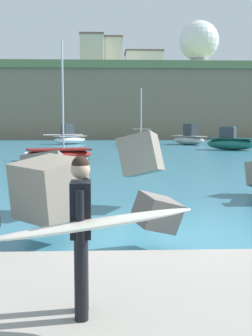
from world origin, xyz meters
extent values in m
plane|color=teal|center=(0.00, 0.00, 0.00)|extent=(400.00, 400.00, 0.00)
cube|color=#9E998E|center=(0.00, -4.00, 0.12)|extent=(48.00, 4.40, 0.24)
cube|color=slate|center=(-2.61, 2.31, 1.04)|extent=(1.36, 1.70, 1.36)
cube|color=#605B56|center=(-0.16, -1.03, 0.72)|extent=(1.04, 0.88, 0.84)
cube|color=gray|center=(-0.15, 3.11, 1.50)|extent=(1.45, 1.56, 1.40)
cube|color=gray|center=(-2.20, -0.59, 1.12)|extent=(1.59, 1.68, 1.28)
cylinder|color=black|center=(-1.37, -4.11, 0.69)|extent=(0.15, 0.15, 0.90)
cylinder|color=black|center=(-1.36, -4.35, 0.69)|extent=(0.15, 0.15, 0.90)
cube|color=black|center=(-1.36, -4.23, 1.44)|extent=(0.23, 0.39, 0.60)
sphere|color=tan|center=(-1.36, -4.23, 1.87)|extent=(0.21, 0.21, 0.21)
sphere|color=black|center=(-1.36, -4.23, 1.92)|extent=(0.19, 0.19, 0.19)
cylinder|color=black|center=(-1.32, -3.85, 1.56)|extent=(0.11, 0.53, 0.41)
cylinder|color=black|center=(-1.36, -4.48, 1.40)|extent=(0.09, 0.09, 0.56)
ellipsoid|color=silver|center=(-1.25, -4.55, 1.34)|extent=(2.10, 0.42, 0.37)
ellipsoid|color=maroon|center=(-4.31, 19.08, 0.39)|extent=(4.74, 3.35, 0.77)
cube|color=maroon|center=(-4.31, 19.08, 0.73)|extent=(4.36, 3.08, 0.10)
cylinder|color=silver|center=(-4.01, 19.17, 4.26)|extent=(0.12, 0.12, 6.98)
cylinder|color=silver|center=(-4.01, 19.17, 1.67)|extent=(2.49, 0.83, 0.08)
ellipsoid|color=#EAC64C|center=(2.14, 36.56, 0.48)|extent=(4.11, 5.45, 0.97)
cube|color=#AF9539|center=(2.14, 36.56, 0.93)|extent=(3.78, 5.01, 0.10)
cylinder|color=silver|center=(2.33, 36.22, 3.53)|extent=(0.12, 0.12, 5.13)
cylinder|color=silver|center=(2.33, 36.22, 1.87)|extent=(1.61, 2.79, 0.08)
ellipsoid|color=beige|center=(8.24, 40.83, 0.51)|extent=(3.86, 5.76, 1.03)
cube|color=#9C9991|center=(8.24, 40.83, 0.99)|extent=(3.55, 5.30, 0.10)
cube|color=#33383D|center=(8.42, 40.46, 1.67)|extent=(1.61, 1.94, 1.28)
cube|color=#334C5B|center=(8.42, 40.46, 2.37)|extent=(1.45, 1.74, 0.12)
ellipsoid|color=white|center=(-5.69, 42.59, 0.50)|extent=(4.29, 3.91, 1.00)
cube|color=#ACACAC|center=(-5.69, 42.59, 0.96)|extent=(3.95, 3.60, 0.10)
cube|color=#33383D|center=(-5.94, 42.39, 1.64)|extent=(1.59, 1.55, 1.28)
cube|color=#334C5B|center=(-5.94, 42.39, 2.34)|extent=(1.43, 1.39, 0.12)
ellipsoid|color=#1E6656|center=(10.21, 30.16, 0.55)|extent=(4.73, 3.73, 1.10)
cube|color=#164C41|center=(10.21, 30.16, 1.06)|extent=(4.36, 3.43, 0.10)
cube|color=#33383D|center=(9.91, 30.33, 1.56)|extent=(1.67, 1.54, 0.94)
cube|color=#334C5B|center=(9.91, 30.33, 2.09)|extent=(1.50, 1.39, 0.12)
sphere|color=silver|center=(-6.82, 21.10, 0.22)|extent=(0.44, 0.44, 0.44)
cube|color=#847056|center=(0.27, 76.30, 5.45)|extent=(72.52, 37.21, 10.91)
cube|color=#667F4C|center=(0.27, 76.30, 11.51)|extent=(73.97, 37.95, 1.20)
cylinder|color=silver|center=(17.72, 81.48, 13.80)|extent=(5.00, 5.00, 3.39)
sphere|color=white|center=(17.72, 81.48, 19.60)|extent=(8.21, 8.21, 8.21)
cube|color=beige|center=(-1.83, 74.13, 15.19)|extent=(6.56, 5.58, 6.16)
cube|color=#66564C|center=(-1.83, 74.13, 18.42)|extent=(6.89, 5.86, 0.30)
cube|color=silver|center=(6.20, 81.57, 14.54)|extent=(7.41, 6.77, 4.87)
cube|color=#66564C|center=(6.20, 81.57, 17.13)|extent=(7.78, 7.11, 0.30)
cube|color=beige|center=(-3.96, 70.37, 15.03)|extent=(4.08, 6.12, 5.84)
cube|color=#66564C|center=(-3.96, 70.37, 18.10)|extent=(4.28, 6.43, 0.30)
camera|label=1|loc=(-1.06, -8.82, 2.35)|focal=45.82mm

